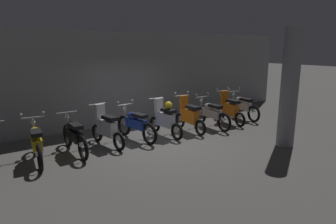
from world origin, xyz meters
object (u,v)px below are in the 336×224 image
(motorbike_slot_4, at_px, (135,124))
(trash_bin, at_px, (290,108))
(motorbike_slot_5, at_px, (165,119))
(motorbike_slot_9, at_px, (242,106))
(motorbike_slot_3, at_px, (106,128))
(support_pillar, at_px, (289,89))
(motorbike_slot_8, at_px, (229,109))
(motorbike_slot_6, at_px, (189,116))
(motorbike_slot_1, at_px, (36,143))
(motorbike_slot_2, at_px, (74,135))
(motorbike_slot_7, at_px, (211,114))

(motorbike_slot_4, height_order, trash_bin, motorbike_slot_4)
(motorbike_slot_5, height_order, motorbike_slot_9, motorbike_slot_5)
(motorbike_slot_4, bearing_deg, motorbike_slot_5, -10.81)
(motorbike_slot_3, relative_size, support_pillar, 0.51)
(motorbike_slot_8, xyz_separation_m, trash_bin, (2.34, -0.96, -0.06))
(motorbike_slot_6, distance_m, support_pillar, 3.24)
(motorbike_slot_1, relative_size, motorbike_slot_3, 1.16)
(motorbike_slot_6, relative_size, support_pillar, 0.51)
(motorbike_slot_1, relative_size, motorbike_slot_4, 1.00)
(motorbike_slot_6, bearing_deg, motorbike_slot_4, 173.68)
(motorbike_slot_1, distance_m, trash_bin, 9.05)
(motorbike_slot_2, distance_m, trash_bin, 8.12)
(motorbike_slot_2, relative_size, motorbike_slot_8, 1.16)
(support_pillar, bearing_deg, motorbike_slot_3, 145.48)
(support_pillar, bearing_deg, motorbike_slot_2, 151.36)
(motorbike_slot_4, relative_size, motorbike_slot_5, 1.16)
(motorbike_slot_3, height_order, trash_bin, motorbike_slot_3)
(motorbike_slot_7, height_order, support_pillar, support_pillar)
(motorbike_slot_1, relative_size, trash_bin, 2.07)
(motorbike_slot_8, relative_size, trash_bin, 1.78)
(motorbike_slot_5, bearing_deg, trash_bin, -10.68)
(motorbike_slot_4, bearing_deg, motorbike_slot_9, 0.37)
(motorbike_slot_8, height_order, support_pillar, support_pillar)
(motorbike_slot_3, bearing_deg, motorbike_slot_4, 1.78)
(motorbike_slot_2, relative_size, motorbike_slot_4, 1.00)
(motorbike_slot_8, bearing_deg, motorbike_slot_6, -179.63)
(trash_bin, bearing_deg, motorbike_slot_5, 169.32)
(motorbike_slot_4, height_order, motorbike_slot_8, motorbike_slot_8)
(trash_bin, bearing_deg, support_pillar, -148.53)
(motorbike_slot_1, relative_size, motorbike_slot_5, 1.16)
(support_pillar, bearing_deg, motorbike_slot_5, 130.04)
(motorbike_slot_2, bearing_deg, motorbike_slot_8, -0.89)
(motorbike_slot_4, xyz_separation_m, motorbike_slot_6, (1.91, -0.21, 0.04))
(motorbike_slot_6, bearing_deg, trash_bin, -12.63)
(motorbike_slot_6, distance_m, motorbike_slot_8, 1.91)
(motorbike_slot_3, relative_size, motorbike_slot_5, 0.99)
(motorbike_slot_6, bearing_deg, motorbike_slot_2, 178.48)
(motorbike_slot_5, height_order, motorbike_slot_8, motorbike_slot_8)
(motorbike_slot_2, xyz_separation_m, motorbike_slot_4, (1.90, 0.11, 0.00))
(motorbike_slot_3, height_order, motorbike_slot_9, motorbike_slot_3)
(motorbike_slot_4, relative_size, trash_bin, 2.06)
(motorbike_slot_3, height_order, motorbike_slot_5, same)
(motorbike_slot_5, relative_size, trash_bin, 1.78)
(motorbike_slot_2, bearing_deg, trash_bin, -7.44)
(motorbike_slot_1, xyz_separation_m, motorbike_slot_9, (7.61, 0.23, 0.00))
(motorbike_slot_4, height_order, motorbike_slot_9, same)
(motorbike_slot_9, xyz_separation_m, support_pillar, (-1.50, -2.96, 1.16))
(motorbike_slot_8, bearing_deg, motorbike_slot_7, -176.53)
(motorbike_slot_4, height_order, motorbike_slot_5, motorbike_slot_5)
(motorbike_slot_1, bearing_deg, trash_bin, -6.08)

